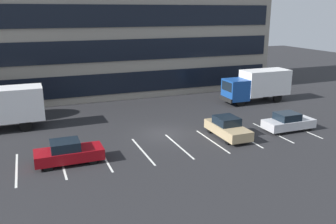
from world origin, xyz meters
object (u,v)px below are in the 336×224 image
(sedan_maroon, at_px, (68,153))
(sedan_tan, at_px, (227,128))
(sedan_silver, at_px, (288,122))
(box_truck_blue, at_px, (257,84))

(sedan_maroon, xyz_separation_m, sedan_tan, (12.37, 0.67, 0.02))
(sedan_silver, distance_m, sedan_tan, 5.58)
(sedan_silver, bearing_deg, sedan_tan, 175.13)
(box_truck_blue, relative_size, sedan_tan, 1.67)
(sedan_silver, height_order, sedan_tan, sedan_tan)
(box_truck_blue, xyz_separation_m, sedan_tan, (-8.89, -8.81, -1.20))
(box_truck_blue, relative_size, sedan_silver, 1.75)
(sedan_tan, bearing_deg, sedan_silver, -4.87)
(box_truck_blue, height_order, sedan_tan, box_truck_blue)
(box_truck_blue, height_order, sedan_maroon, box_truck_blue)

